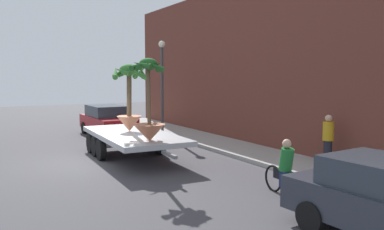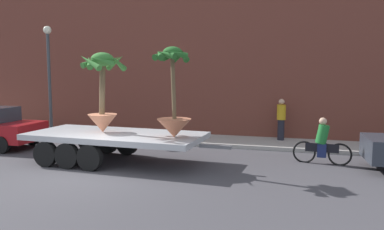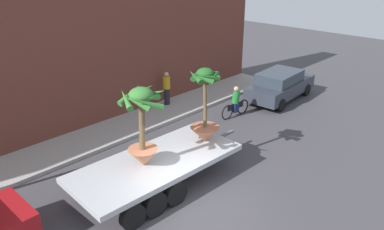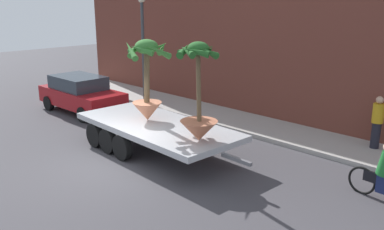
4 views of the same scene
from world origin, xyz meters
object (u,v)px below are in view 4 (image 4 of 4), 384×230
object	(u,v)px
potted_palm_rear	(147,81)
potted_palm_middle	(198,104)
trailing_car	(81,93)
pedestrian_near_gate	(377,121)
street_lamp	(143,35)
flatbed_trailer	(152,128)

from	to	relation	value
potted_palm_rear	potted_palm_middle	bearing A→B (deg)	-6.25
potted_palm_rear	trailing_car	world-z (taller)	potted_palm_rear
potted_palm_rear	pedestrian_near_gate	world-z (taller)	potted_palm_rear
pedestrian_near_gate	street_lamp	distance (m)	10.45
pedestrian_near_gate	street_lamp	bearing A→B (deg)	-172.57
street_lamp	pedestrian_near_gate	bearing A→B (deg)	7.43
potted_palm_middle	trailing_car	bearing A→B (deg)	172.08
flatbed_trailer	potted_palm_rear	xyz separation A→B (m)	(-0.23, 0.04, 1.50)
flatbed_trailer	pedestrian_near_gate	bearing A→B (deg)	43.72
flatbed_trailer	potted_palm_middle	distance (m)	2.65
potted_palm_middle	pedestrian_near_gate	distance (m)	6.04
pedestrian_near_gate	street_lamp	world-z (taller)	street_lamp
flatbed_trailer	street_lamp	xyz separation A→B (m)	(-4.94, 3.65, 2.46)
pedestrian_near_gate	potted_palm_middle	bearing A→B (deg)	-118.95
flatbed_trailer	pedestrian_near_gate	distance (m)	7.19
trailing_car	street_lamp	distance (m)	3.77
flatbed_trailer	potted_palm_rear	distance (m)	1.52
flatbed_trailer	potted_palm_middle	bearing A→B (deg)	-6.00
flatbed_trailer	street_lamp	world-z (taller)	street_lamp
trailing_car	street_lamp	xyz separation A→B (m)	(0.97, 2.75, 2.40)
trailing_car	pedestrian_near_gate	size ratio (longest dim) A/B	2.53
potted_palm_middle	street_lamp	size ratio (longest dim) A/B	0.57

